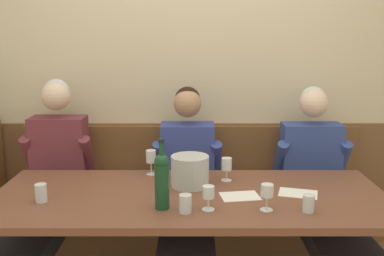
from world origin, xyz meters
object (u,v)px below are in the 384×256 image
object	(u,v)px
person_left_seat	(185,195)
wine_glass_near_bucket	(149,158)
wine_glass_left_end	(265,192)
dining_table	(188,207)
water_tumbler_center	(183,204)
water_tumbler_left	(306,203)
wine_glass_right_end	(225,165)
wall_bench	(188,218)
person_center_left_seat	(323,198)
ice_bucket	(188,171)
water_tumbler_right	(39,193)
wine_bottle_clear_water	(160,179)
person_right_seat	(42,192)
wine_glass_mid_left	(206,193)

from	to	relation	value
person_left_seat	wine_glass_near_bucket	world-z (taller)	person_left_seat
person_left_seat	wine_glass_left_end	bearing A→B (deg)	-53.61
dining_table	water_tumbler_center	distance (m)	0.29
wine_glass_left_end	water_tumbler_left	xyz separation A→B (m)	(0.21, -0.02, -0.05)
wine_glass_right_end	wine_glass_near_bucket	world-z (taller)	wine_glass_near_bucket
wine_glass_left_end	water_tumbler_center	bearing A→B (deg)	-176.06
wall_bench	person_center_left_seat	xyz separation A→B (m)	(0.85, -0.40, 0.32)
wall_bench	wine_glass_right_end	world-z (taller)	wall_bench
ice_bucket	dining_table	bearing A→B (deg)	-91.31
wine_glass_near_bucket	wine_glass_left_end	bearing A→B (deg)	-42.56
water_tumbler_right	wine_glass_near_bucket	bearing A→B (deg)	40.83
ice_bucket	wine_bottle_clear_water	world-z (taller)	wine_bottle_clear_water
ice_bucket	water_tumbler_left	xyz separation A→B (m)	(0.59, -0.39, -0.05)
person_right_seat	wine_glass_mid_left	bearing A→B (deg)	-28.27
wine_glass_mid_left	water_tumbler_left	xyz separation A→B (m)	(0.50, -0.03, -0.04)
water_tumbler_center	wine_glass_mid_left	bearing A→B (deg)	15.89
wine_glass_near_bucket	water_tumbler_center	xyz separation A→B (m)	(0.23, -0.61, -0.06)
wine_glass_mid_left	water_tumbler_left	bearing A→B (deg)	-3.03
wine_glass_right_end	wall_bench	bearing A→B (deg)	115.07
person_left_seat	person_center_left_seat	size ratio (longest dim) A/B	1.01
ice_bucket	water_tumbler_right	distance (m)	0.83
ice_bucket	person_left_seat	bearing A→B (deg)	96.96
person_right_seat	wall_bench	bearing A→B (deg)	22.41
wall_bench	wine_bottle_clear_water	size ratio (longest dim) A/B	6.85
wine_bottle_clear_water	water_tumbler_center	world-z (taller)	wine_bottle_clear_water
person_right_seat	wine_glass_near_bucket	size ratio (longest dim) A/B	8.28
dining_table	wine_glass_left_end	xyz separation A→B (m)	(0.39, -0.23, 0.17)
person_right_seat	person_left_seat	xyz separation A→B (m)	(0.91, 0.00, -0.02)
dining_table	wine_glass_near_bucket	bearing A→B (deg)	125.00
wine_glass_left_end	water_tumbler_left	world-z (taller)	wine_glass_left_end
person_right_seat	person_center_left_seat	bearing A→B (deg)	-0.70
person_center_left_seat	ice_bucket	xyz separation A→B (m)	(-0.85, -0.16, 0.23)
person_center_left_seat	wine_glass_mid_left	world-z (taller)	person_center_left_seat
person_right_seat	ice_bucket	bearing A→B (deg)	-11.27
person_right_seat	water_tumbler_right	bearing A→B (deg)	-72.53
wine_glass_left_end	water_tumbler_left	distance (m)	0.21
dining_table	person_center_left_seat	distance (m)	0.91
ice_bucket	wine_glass_right_end	distance (m)	0.24
person_left_seat	person_center_left_seat	world-z (taller)	person_center_left_seat
dining_table	water_tumbler_right	size ratio (longest dim) A/B	22.59
person_right_seat	dining_table	bearing A→B (deg)	-19.22
water_tumbler_right	person_right_seat	bearing A→B (deg)	107.47
wall_bench	wine_glass_mid_left	distance (m)	1.08
wine_glass_right_end	water_tumbler_right	bearing A→B (deg)	-161.09
water_tumbler_right	dining_table	bearing A→B (deg)	8.27
wine_glass_mid_left	person_center_left_seat	bearing A→B (deg)	34.74
person_center_left_seat	wine_glass_mid_left	distance (m)	0.95
person_right_seat	water_tumbler_center	size ratio (longest dim) A/B	14.08
wine_bottle_clear_water	wine_glass_near_bucket	size ratio (longest dim) A/B	2.31
person_left_seat	wine_glass_near_bucket	bearing A→B (deg)	172.45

